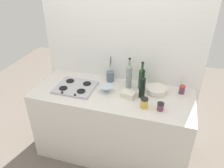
# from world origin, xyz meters

# --- Properties ---
(ground_plane) EXTENTS (6.00, 6.00, 0.00)m
(ground_plane) POSITION_xyz_m (0.00, 0.00, 0.00)
(ground_plane) COLOR #6B6056
(ground_plane) RESTS_ON ground
(counter_block) EXTENTS (1.80, 0.70, 0.90)m
(counter_block) POSITION_xyz_m (0.00, 0.00, 0.45)
(counter_block) COLOR silver
(counter_block) RESTS_ON ground
(backsplash_panel) EXTENTS (1.90, 0.06, 2.36)m
(backsplash_panel) POSITION_xyz_m (0.00, 0.38, 1.18)
(backsplash_panel) COLOR white
(backsplash_panel) RESTS_ON ground
(stovetop_hob) EXTENTS (0.44, 0.38, 0.04)m
(stovetop_hob) POSITION_xyz_m (-0.44, -0.02, 0.91)
(stovetop_hob) COLOR #B2B2B7
(stovetop_hob) RESTS_ON counter_block
(plate_stack) EXTENTS (0.23, 0.23, 0.06)m
(plate_stack) POSITION_xyz_m (0.47, 0.16, 0.93)
(plate_stack) COLOR silver
(plate_stack) RESTS_ON counter_block
(wine_bottle_leftmost) EXTENTS (0.07, 0.07, 0.37)m
(wine_bottle_leftmost) POSITION_xyz_m (0.15, 0.18, 1.05)
(wine_bottle_leftmost) COLOR gray
(wine_bottle_leftmost) RESTS_ON counter_block
(wine_bottle_mid_left) EXTENTS (0.07, 0.07, 0.33)m
(wine_bottle_mid_left) POSITION_xyz_m (0.33, 0.02, 1.03)
(wine_bottle_mid_left) COLOR black
(wine_bottle_mid_left) RESTS_ON counter_block
(wine_bottle_mid_right) EXTENTS (0.07, 0.07, 0.33)m
(wine_bottle_mid_right) POSITION_xyz_m (0.29, 0.21, 1.03)
(wine_bottle_mid_right) COLOR #19471E
(wine_bottle_mid_right) RESTS_ON counter_block
(mixing_bowl) EXTENTS (0.15, 0.15, 0.08)m
(mixing_bowl) POSITION_xyz_m (-0.07, 0.01, 0.94)
(mixing_bowl) COLOR silver
(mixing_bowl) RESTS_ON counter_block
(butter_dish) EXTENTS (0.16, 0.12, 0.06)m
(butter_dish) POSITION_xyz_m (0.19, -0.02, 0.93)
(butter_dish) COLOR silver
(butter_dish) RESTS_ON counter_block
(utensil_crock) EXTENTS (0.09, 0.09, 0.32)m
(utensil_crock) POSITION_xyz_m (-0.10, 0.26, 0.97)
(utensil_crock) COLOR slate
(utensil_crock) RESTS_ON counter_block
(condiment_jar_front) EXTENTS (0.06, 0.06, 0.10)m
(condiment_jar_front) POSITION_xyz_m (0.74, 0.22, 0.95)
(condiment_jar_front) COLOR #66384C
(condiment_jar_front) RESTS_ON counter_block
(condiment_jar_rear) EXTENTS (0.07, 0.07, 0.08)m
(condiment_jar_rear) POSITION_xyz_m (0.55, -0.16, 0.94)
(condiment_jar_rear) COLOR #66384C
(condiment_jar_rear) RESTS_ON counter_block
(condiment_jar_spare) EXTENTS (0.08, 0.08, 0.11)m
(condiment_jar_spare) POSITION_xyz_m (0.38, -0.16, 0.95)
(condiment_jar_spare) COLOR gold
(condiment_jar_spare) RESTS_ON counter_block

